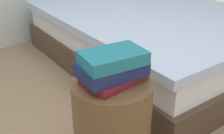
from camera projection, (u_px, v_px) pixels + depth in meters
bed at (150, 35)px, 2.53m from camera, size 1.62×2.06×0.62m
side_table at (112, 129)px, 1.32m from camera, size 0.36×0.36×0.51m
book_maroon at (113, 78)px, 1.21m from camera, size 0.27×0.19×0.03m
book_navy at (112, 69)px, 1.18m from camera, size 0.29×0.19×0.06m
book_teal at (112, 58)px, 1.15m from camera, size 0.28×0.20×0.05m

